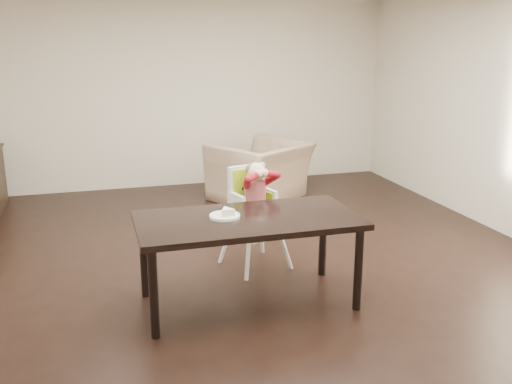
{
  "coord_description": "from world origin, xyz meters",
  "views": [
    {
      "loc": [
        -1.41,
        -4.87,
        2.16
      ],
      "look_at": [
        -0.0,
        -0.01,
        0.78
      ],
      "focal_mm": 40.0,
      "sensor_mm": 36.0,
      "label": 1
    }
  ],
  "objects": [
    {
      "name": "armchair",
      "position": [
        0.76,
        2.41,
        0.52
      ],
      "size": [
        1.43,
        1.31,
        1.05
      ],
      "primitive_type": "imported",
      "rotation": [
        0.0,
        0.0,
        3.72
      ],
      "color": "tan",
      "rests_on": "ground"
    },
    {
      "name": "ground",
      "position": [
        0.0,
        0.0,
        0.0
      ],
      "size": [
        7.0,
        7.0,
        0.0
      ],
      "primitive_type": "plane",
      "color": "black",
      "rests_on": "ground"
    },
    {
      "name": "room_walls",
      "position": [
        0.0,
        0.0,
        1.86
      ],
      "size": [
        6.02,
        7.02,
        2.71
      ],
      "color": "beige",
      "rests_on": "ground"
    },
    {
      "name": "dining_table",
      "position": [
        -0.25,
        -0.62,
        0.67
      ],
      "size": [
        1.8,
        0.9,
        0.75
      ],
      "color": "black",
      "rests_on": "ground"
    },
    {
      "name": "plate",
      "position": [
        -0.42,
        -0.57,
        0.77
      ],
      "size": [
        0.33,
        0.33,
        0.07
      ],
      "rotation": [
        0.0,
        0.0,
        -0.38
      ],
      "color": "white",
      "rests_on": "dining_table"
    },
    {
      "name": "high_chair",
      "position": [
        0.02,
        0.15,
        0.73
      ],
      "size": [
        0.53,
        0.53,
        1.03
      ],
      "rotation": [
        0.0,
        0.0,
        0.28
      ],
      "color": "white",
      "rests_on": "ground"
    }
  ]
}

